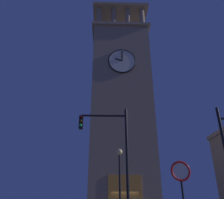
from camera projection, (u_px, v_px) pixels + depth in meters
clocktower at (121, 113)px, 28.75m from camera, size 7.68×8.48×29.30m
traffic_signal_near at (113, 149)px, 12.36m from camera, size 2.78×0.41×6.61m
street_lamp at (120, 171)px, 15.58m from camera, size 0.44×0.44×5.09m
no_horn_sign at (181, 178)px, 8.67m from camera, size 0.78×0.14×3.10m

